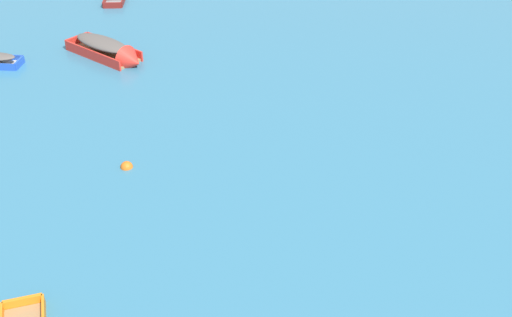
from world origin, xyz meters
TOP-DOWN VIEW (x-y plane):
  - rowboat_red_back_row_center at (-7.84, 32.87)m, footprint 4.63×3.61m
  - mooring_buoy_near_foreground at (-4.55, 23.83)m, footprint 0.45×0.45m

SIDE VIEW (x-z plane):
  - mooring_buoy_near_foreground at x=-4.55m, z-range -0.22..0.22m
  - rowboat_red_back_row_center at x=-7.84m, z-range -0.27..1.05m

